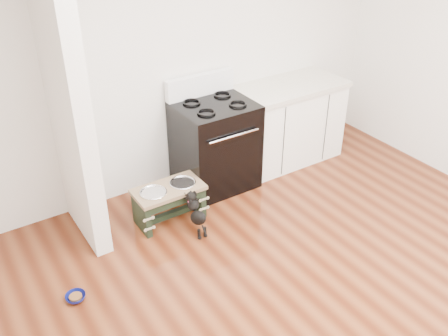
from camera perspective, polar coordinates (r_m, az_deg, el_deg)
ground at (r=3.98m, az=13.19°, el=-16.99°), size 5.00×5.00×0.00m
room_shell at (r=3.01m, az=16.82°, el=4.30°), size 5.00×5.00×5.00m
partition_wall at (r=4.21m, az=-17.57°, el=7.83°), size 0.15×0.80×2.70m
oven_range at (r=5.14m, az=-1.05°, el=2.79°), size 0.76×0.69×1.14m
cabinet_run at (r=5.68m, az=7.30°, el=5.16°), size 1.24×0.64×0.91m
dog_feeder at (r=4.72m, az=-6.29°, el=-3.34°), size 0.66×0.35×0.37m
puppy at (r=4.57m, az=-3.20°, el=-5.10°), size 0.12×0.34×0.40m
floor_bowl at (r=4.20m, az=-16.59°, el=-13.97°), size 0.20×0.20×0.05m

